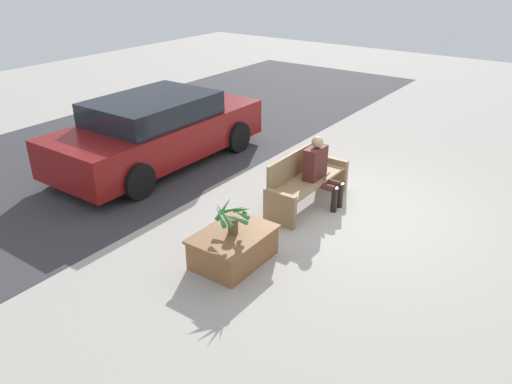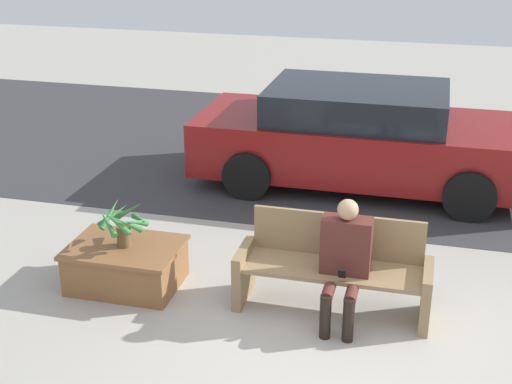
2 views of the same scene
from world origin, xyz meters
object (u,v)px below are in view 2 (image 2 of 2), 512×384
potted_plant (122,223)px  person_seated (345,256)px  planter_box (126,264)px  parked_car (362,136)px  bench (334,268)px

potted_plant → person_seated: bearing=-1.9°
person_seated → planter_box: bearing=178.0°
planter_box → parked_car: parked_car is taller
bench → parked_car: size_ratio=0.41×
planter_box → potted_plant: size_ratio=2.03×
person_seated → parked_car: 3.51m
bench → person_seated: person_seated is taller
potted_plant → bench: bearing=3.1°
planter_box → potted_plant: (-0.00, -0.00, 0.46)m
bench → planter_box: bearing=-177.0°
parked_car → potted_plant: bearing=-120.1°
potted_plant → parked_car: size_ratio=0.12×
bench → person_seated: bearing=-57.7°
bench → planter_box: size_ratio=1.64×
planter_box → potted_plant: potted_plant is taller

